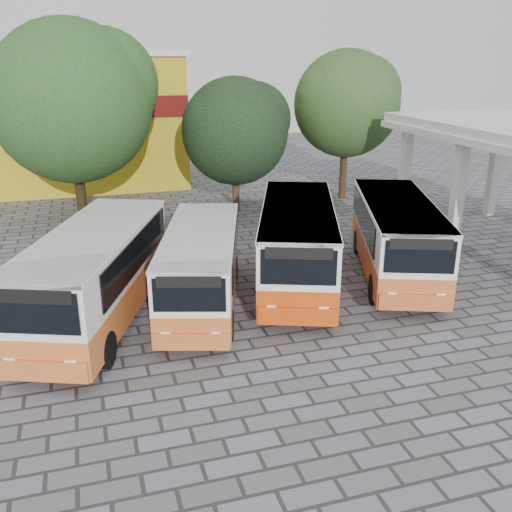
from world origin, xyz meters
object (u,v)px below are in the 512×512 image
object	(u,v)px
bus_centre_right	(297,240)
bus_far_left	(95,271)
bus_centre_left	(202,264)
bus_far_right	(396,234)

from	to	relation	value
bus_centre_right	bus_far_left	bearing A→B (deg)	-150.84
bus_centre_left	bus_far_right	world-z (taller)	bus_far_right
bus_far_left	bus_centre_right	distance (m)	7.22
bus_far_left	bus_centre_right	size ratio (longest dim) A/B	1.00
bus_far_left	bus_centre_left	size ratio (longest dim) A/B	1.14
bus_far_left	bus_centre_left	bearing A→B (deg)	25.37
bus_far_left	bus_centre_right	xyz separation A→B (m)	(7.14, 1.09, -0.01)
bus_centre_left	bus_far_right	distance (m)	7.70
bus_far_right	bus_centre_right	bearing A→B (deg)	-162.47
bus_centre_left	bus_centre_right	size ratio (longest dim) A/B	0.88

